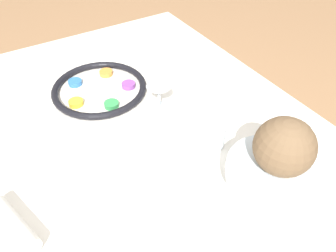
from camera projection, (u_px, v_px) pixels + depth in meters
dining_table at (146, 230)px, 1.05m from camera, size 1.36×1.00×0.72m
seder_plate at (100, 89)px, 0.98m from camera, size 0.28×0.28×0.03m
wine_glass at (159, 80)px, 0.86m from camera, size 0.07×0.07×0.14m
fruit_stand at (270, 176)px, 0.66m from camera, size 0.18×0.18×0.11m
orange_fruit at (286, 156)px, 0.61m from camera, size 0.07×0.07×0.07m
coconut at (284, 147)px, 0.60m from camera, size 0.11×0.11×0.11m
napkin_roll at (11, 226)px, 0.63m from camera, size 0.15×0.08×0.05m
cup_near at (187, 68)px, 1.04m from camera, size 0.08×0.08×0.06m
cup_mid at (210, 133)px, 0.82m from camera, size 0.08×0.08×0.06m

